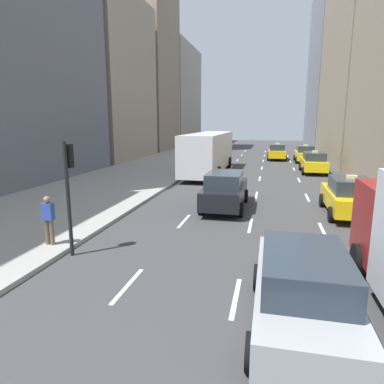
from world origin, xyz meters
name	(u,v)px	position (x,y,z in m)	size (l,w,h in m)	color
sidewalk_left	(143,172)	(-7.00, 27.00, 0.07)	(8.00, 66.00, 0.15)	#9E9E99
lane_markings	(258,186)	(2.60, 23.00, 0.01)	(5.72, 56.00, 0.01)	white
building_row_left	(108,65)	(-14.00, 35.84, 10.10)	(6.00, 72.99, 27.75)	slate
taxi_lead	(305,154)	(6.80, 37.63, 0.88)	(2.02, 4.40, 1.87)	yellow
taxi_second	(314,162)	(6.80, 29.83, 0.88)	(2.02, 4.40, 1.87)	yellow
taxi_third	(349,196)	(6.80, 16.57, 0.88)	(2.02, 4.40, 1.87)	yellow
taxi_fourth	(277,152)	(4.00, 39.48, 0.88)	(2.02, 4.40, 1.87)	yellow
sedan_black_near	(302,289)	(4.00, 7.01, 0.89)	(2.02, 4.72, 1.75)	#9EA0A5
sedan_silver_behind	(225,190)	(1.20, 16.64, 0.92)	(2.02, 4.87, 1.80)	black
city_bus	(209,151)	(-1.61, 27.95, 1.79)	(2.80, 11.61, 3.25)	silver
pedestrian_mid_block	(48,218)	(-3.77, 9.90, 1.07)	(0.36, 0.22, 1.65)	brown
traffic_light_pole	(69,180)	(-2.75, 9.63, 2.41)	(0.24, 0.42, 3.60)	black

